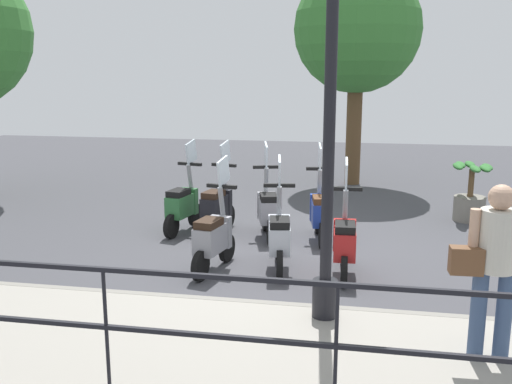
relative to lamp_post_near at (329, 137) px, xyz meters
name	(u,v)px	position (x,y,z in m)	size (l,w,h in m)	color
ground_plane	(287,255)	(2.40, 0.71, -2.04)	(28.00, 28.00, 0.00)	#424247
promenade_walkway	(245,350)	(-0.75, 0.71, -1.97)	(2.20, 20.00, 0.15)	gray
fence_railing	(217,314)	(-1.80, 0.71, -1.13)	(0.04, 16.03, 1.07)	black
lamp_post_near	(329,137)	(0.00, 0.00, 0.00)	(0.26, 0.90, 4.27)	black
pedestrian_with_bag	(494,259)	(-0.63, -1.48, -0.96)	(0.33, 0.65, 1.59)	#384C70
tree_distant	(357,30)	(8.16, -0.16, 1.57)	(2.94, 2.94, 5.11)	brown
potted_palm	(470,197)	(4.99, -2.32, -1.60)	(1.06, 0.66, 1.05)	slate
scooter_near_0	(344,241)	(1.68, -0.15, -1.56)	(1.23, 0.44, 1.54)	black
scooter_near_1	(279,236)	(1.75, 0.73, -1.56)	(1.23, 0.46, 1.54)	black
scooter_near_2	(214,237)	(1.55, 1.60, -1.56)	(1.22, 0.49, 1.54)	black
scooter_far_0	(320,212)	(3.24, 0.28, -1.56)	(1.23, 0.46, 1.54)	black
scooter_far_1	(268,209)	(3.25, 1.13, -1.56)	(1.21, 0.52, 1.54)	black
scooter_far_2	(217,206)	(3.32, 1.99, -1.56)	(1.22, 0.49, 1.54)	black
scooter_far_3	(183,204)	(3.33, 2.59, -1.56)	(1.22, 0.49, 1.54)	black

